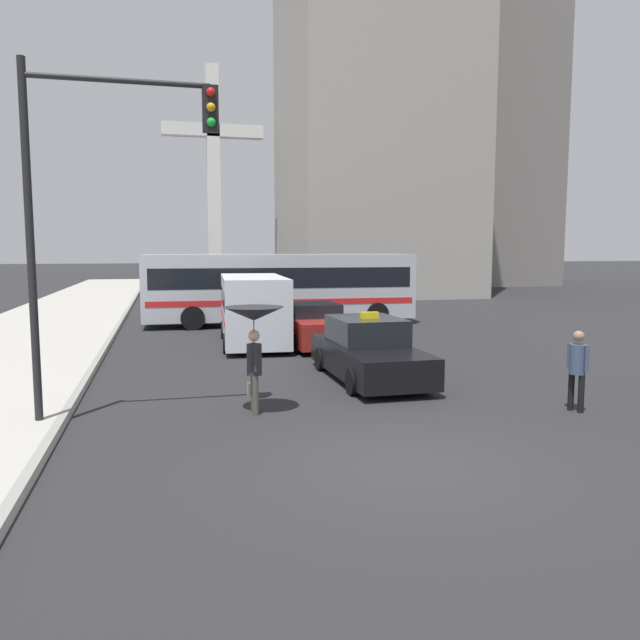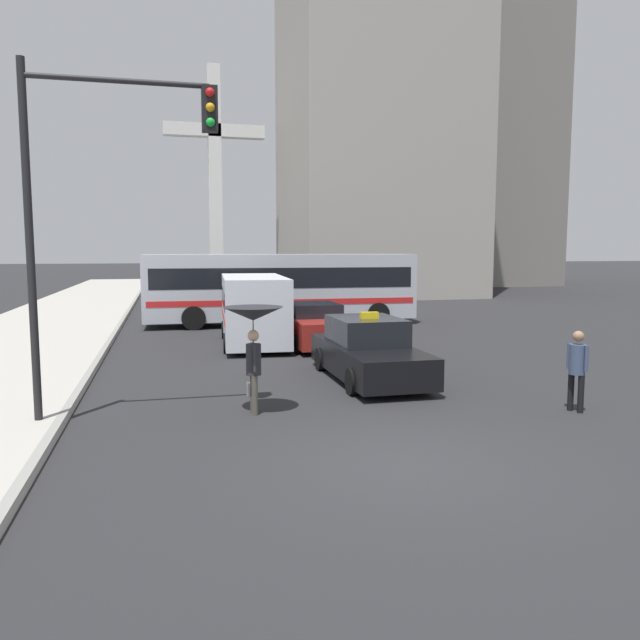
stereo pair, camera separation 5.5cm
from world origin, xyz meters
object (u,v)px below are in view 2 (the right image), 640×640
Objects in this scene: sedan_red at (314,326)px; ambulance_van at (254,307)px; monument_cross at (215,166)px; traffic_light at (101,180)px; pedestrian_man at (577,365)px; city_bus at (281,285)px; pedestrian_with_umbrella at (253,325)px; taxi at (368,352)px.

sedan_red is 2.15m from ambulance_van.
ambulance_van is 0.35× the size of monument_cross.
ambulance_van is 10.32m from traffic_light.
city_bus is at bearing 170.43° from pedestrian_man.
sedan_red is at bearing -21.03° from pedestrian_with_umbrella.
sedan_red is 10.78m from traffic_light.
pedestrian_man is at bearing 107.67° from sedan_red.
pedestrian_with_umbrella is at bearing -122.82° from pedestrian_man.
pedestrian_man is at bearing -8.08° from traffic_light.
sedan_red is at bearing 55.01° from traffic_light.
traffic_light is at bearing -118.51° from pedestrian_man.
traffic_light is (-5.80, -8.29, 3.73)m from sedan_red.
pedestrian_man is 0.25× the size of traffic_light.
ambulance_van reaches higher than pedestrian_man.
taxi is at bearing -162.89° from pedestrian_man.
city_bus reaches higher than sedan_red.
taxi is 2.93× the size of pedestrian_man.
traffic_light is 0.40× the size of monument_cross.
ambulance_van is at bearing -17.65° from city_bus.
pedestrian_man is (6.19, -1.36, -0.80)m from pedestrian_with_umbrella.
monument_cross reaches higher than ambulance_van.
monument_cross reaches higher than sedan_red.
ambulance_van is at bearing -73.00° from taxi.
traffic_light is 34.85m from monument_cross.
traffic_light reaches higher than pedestrian_with_umbrella.
monument_cross is at bearing 166.34° from pedestrian_man.
pedestrian_man is (4.96, -10.30, -0.34)m from ambulance_van.
taxi is at bearing -87.82° from monument_cross.
city_bus is at bearing -105.28° from ambulance_van.
pedestrian_man is at bearing 12.47° from city_bus.
city_bus is 14.80m from pedestrian_with_umbrella.
monument_cross is (-4.21, 35.47, 8.21)m from pedestrian_man.
pedestrian_with_umbrella is (-3.15, -14.46, 0.07)m from city_bus.
pedestrian_with_umbrella reaches higher than sedan_red.
city_bus is 1.79× the size of traffic_light.
traffic_light reaches higher than pedestrian_man.
traffic_light reaches higher than taxi.
pedestrian_with_umbrella is 0.13× the size of monument_cross.
sedan_red is 2.13× the size of pedestrian_with_umbrella.
taxi is 11.94m from city_bus.
sedan_red is 27.30m from monument_cross.
pedestrian_with_umbrella reaches higher than pedestrian_man.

